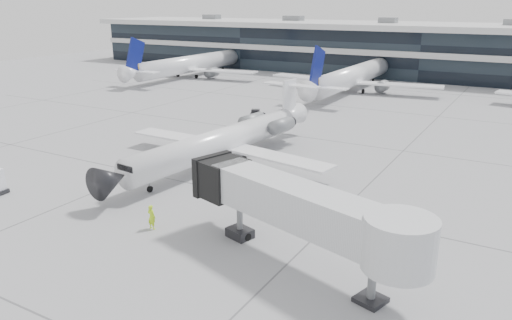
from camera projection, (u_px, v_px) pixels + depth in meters
The scene contains 9 objects.
ground at pixel (229, 192), 43.22m from camera, with size 220.00×220.00×0.00m, color gray.
terminal at pixel (431, 53), 109.49m from camera, with size 170.00×22.00×10.00m, color black.
bg_jet_left at pixel (193, 76), 110.04m from camera, with size 32.00×40.00×9.60m, color white, non-canonical shape.
bg_jet_center at pixel (353, 91), 92.48m from camera, with size 32.00×40.00×9.60m, color white, non-canonical shape.
regional_jet at pixel (225, 140), 50.47m from camera, with size 24.19×30.22×6.97m.
jet_bridge at pixel (308, 210), 29.37m from camera, with size 16.72×7.71×5.46m.
ramp_worker at pixel (152, 217), 35.88m from camera, with size 0.67×0.44×1.85m, color #BDF419.
traffic_cone at pixel (204, 158), 51.61m from camera, with size 0.47×0.47×0.54m.
far_tug at pixel (255, 116), 69.18m from camera, with size 2.14×2.60×1.43m.
Camera 1 is at (22.15, -33.83, 15.69)m, focal length 35.00 mm.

